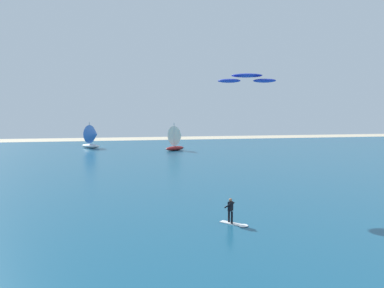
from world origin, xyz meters
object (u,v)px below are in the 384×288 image
(kitesurfer, at_px, (233,215))
(sailboat_mid_right, at_px, (93,136))
(kite, at_px, (247,79))
(sailboat_heeled_over, at_px, (177,138))

(kitesurfer, bearing_deg, sailboat_mid_right, 101.84)
(kitesurfer, xyz_separation_m, kite, (3.61, 7.23, 9.47))
(sailboat_heeled_over, relative_size, sailboat_mid_right, 0.99)
(kite, relative_size, sailboat_mid_right, 0.95)
(sailboat_heeled_over, distance_m, sailboat_mid_right, 18.31)
(sailboat_mid_right, bearing_deg, kite, -72.49)
(kitesurfer, height_order, sailboat_mid_right, sailboat_mid_right)
(kitesurfer, distance_m, kite, 12.45)
(kite, relative_size, sailboat_heeled_over, 0.95)
(sailboat_heeled_over, height_order, sailboat_mid_right, sailboat_mid_right)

